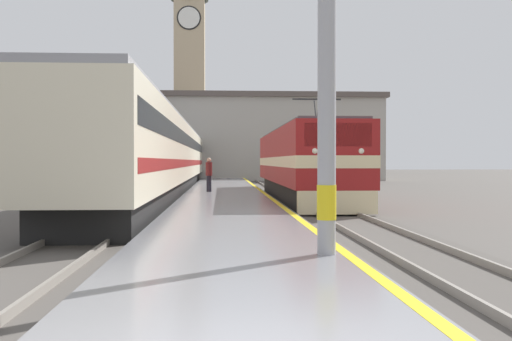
% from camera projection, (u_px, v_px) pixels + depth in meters
% --- Properties ---
extents(ground_plane, '(200.00, 200.00, 0.00)m').
position_uv_depth(ground_plane, '(225.00, 194.00, 34.40)').
color(ground_plane, '#514C47').
extents(platform, '(4.15, 140.00, 0.30)m').
position_uv_depth(platform, '(226.00, 197.00, 29.41)').
color(platform, gray).
rests_on(platform, ground).
extents(rail_track_near, '(2.83, 140.00, 0.16)m').
position_uv_depth(rail_track_near, '(301.00, 199.00, 29.63)').
color(rail_track_near, '#514C47').
rests_on(rail_track_near, ground).
extents(rail_track_far, '(2.84, 140.00, 0.16)m').
position_uv_depth(rail_track_far, '(154.00, 200.00, 29.20)').
color(rail_track_far, '#514C47').
rests_on(rail_track_far, ground).
extents(locomotive_train, '(2.92, 18.44, 4.51)m').
position_uv_depth(locomotive_train, '(302.00, 163.00, 29.42)').
color(locomotive_train, black).
rests_on(locomotive_train, ground).
extents(passenger_train, '(2.92, 53.88, 4.13)m').
position_uv_depth(passenger_train, '(171.00, 156.00, 39.15)').
color(passenger_train, black).
rests_on(passenger_train, ground).
extents(catenary_mast, '(2.48, 0.34, 8.50)m').
position_uv_depth(catenary_mast, '(330.00, 13.00, 10.25)').
color(catenary_mast, '#9E9EA3').
rests_on(catenary_mast, platform).
extents(person_on_platform, '(0.34, 0.34, 1.79)m').
position_uv_depth(person_on_platform, '(209.00, 174.00, 31.45)').
color(person_on_platform, '#23232D').
rests_on(person_on_platform, platform).
extents(clock_tower, '(4.21, 4.21, 23.06)m').
position_uv_depth(clock_tower, '(190.00, 70.00, 67.47)').
color(clock_tower, tan).
rests_on(clock_tower, ground).
extents(station_building, '(29.97, 9.13, 8.55)m').
position_uv_depth(station_building, '(232.00, 138.00, 60.88)').
color(station_building, '#A8A399').
rests_on(station_building, ground).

